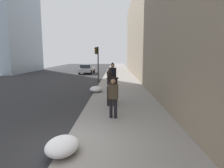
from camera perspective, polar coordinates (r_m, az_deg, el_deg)
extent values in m
cube|color=gray|center=(5.98, 5.38, -18.71)|extent=(120.00, 4.10, 0.12)
ellipsoid|color=black|center=(10.45, 0.12, 0.69)|extent=(1.56, 0.76, 0.66)
cylinder|color=black|center=(10.12, 0.61, -3.74)|extent=(0.13, 0.13, 1.05)
cylinder|color=black|center=(10.17, -1.18, -3.68)|extent=(0.13, 0.13, 1.05)
cylinder|color=black|center=(10.99, 1.32, -2.76)|extent=(0.13, 0.13, 1.05)
cylinder|color=black|center=(11.04, -0.33, -2.70)|extent=(0.13, 0.13, 1.05)
cylinder|color=black|center=(9.65, -0.61, 2.13)|extent=(0.67, 0.37, 0.68)
ellipsoid|color=black|center=(9.42, -0.83, 3.49)|extent=(0.65, 0.31, 0.49)
cylinder|color=black|center=(11.16, 0.70, 0.68)|extent=(0.29, 0.14, 0.55)
cube|color=black|center=(10.48, 0.16, 1.71)|extent=(0.52, 0.66, 0.08)
cube|color=black|center=(10.45, 0.17, 3.43)|extent=(0.33, 0.42, 0.55)
sphere|color=tan|center=(10.42, 0.17, 5.59)|extent=(0.22, 0.22, 0.22)
cone|color=black|center=(10.41, 0.17, 6.25)|extent=(0.23, 0.23, 0.10)
cylinder|color=black|center=(8.26, -0.31, -7.27)|extent=(0.14, 0.14, 0.85)
cylinder|color=black|center=(8.23, 1.07, -7.33)|extent=(0.14, 0.14, 0.85)
cube|color=#3F3326|center=(8.08, 0.38, -2.28)|extent=(0.31, 0.43, 0.62)
sphere|color=#8C664C|center=(8.01, 0.39, 0.75)|extent=(0.22, 0.22, 0.22)
cube|color=#B7BABF|center=(30.22, -7.53, 4.30)|extent=(4.28, 1.99, 0.60)
cube|color=#262D38|center=(29.94, -7.65, 5.33)|extent=(2.34, 1.69, 0.52)
cylinder|color=black|center=(31.70, -8.67, 3.93)|extent=(0.65, 0.25, 0.64)
cylinder|color=black|center=(31.36, -5.44, 3.94)|extent=(0.65, 0.25, 0.64)
cylinder|color=black|center=(29.17, -9.76, 3.51)|extent=(0.65, 0.25, 0.64)
cylinder|color=black|center=(28.80, -6.26, 3.52)|extent=(0.65, 0.25, 0.64)
cylinder|color=black|center=(19.64, -4.17, 5.73)|extent=(0.12, 0.12, 3.70)
cube|color=#2D280C|center=(19.64, -4.75, 9.95)|extent=(0.20, 0.24, 0.70)
sphere|color=red|center=(19.66, -5.14, 10.58)|extent=(0.14, 0.14, 0.14)
sphere|color=orange|center=(19.66, -5.13, 9.94)|extent=(0.14, 0.14, 0.14)
sphere|color=green|center=(19.65, -5.12, 9.30)|extent=(0.14, 0.14, 0.14)
ellipsoid|color=white|center=(5.69, -14.69, -17.47)|extent=(1.18, 0.91, 0.41)
ellipsoid|color=white|center=(14.24, -4.78, -1.50)|extent=(1.20, 0.92, 0.41)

